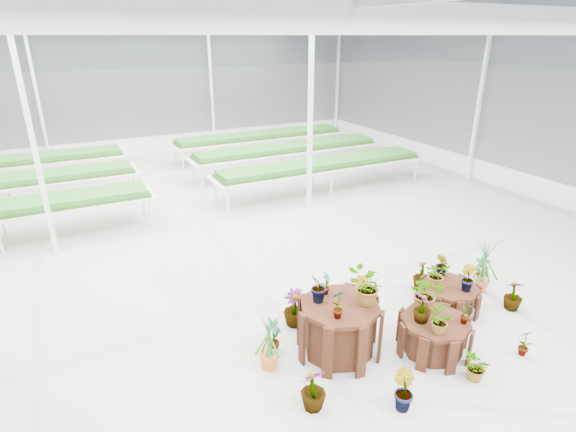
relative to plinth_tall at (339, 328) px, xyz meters
name	(u,v)px	position (x,y,z in m)	size (l,w,h in m)	color
ground_plane	(268,314)	(-0.51, 1.28, -0.39)	(24.00, 24.00, 0.00)	gray
greenhouse_shell	(266,182)	(-0.51, 1.28, 1.86)	(18.00, 24.00, 4.50)	white
steel_frame	(266,182)	(-0.51, 1.28, 1.86)	(18.00, 24.00, 4.50)	silver
nursery_benches	(165,175)	(-0.51, 8.48, 0.03)	(16.00, 7.00, 0.84)	silver
plinth_tall	(339,328)	(0.00, 0.00, 0.00)	(1.16, 1.16, 0.79)	#37190D
plinth_mid	(433,336)	(1.20, -0.60, -0.13)	(0.99, 0.99, 0.52)	#37190D
plinth_low	(448,297)	(2.20, 0.10, -0.18)	(0.95, 0.95, 0.43)	#37190D
nursery_plants	(401,300)	(1.08, -0.02, 0.15)	(4.77, 2.61, 1.31)	#276121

